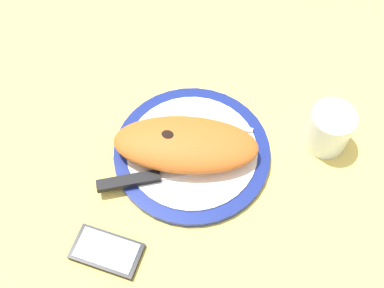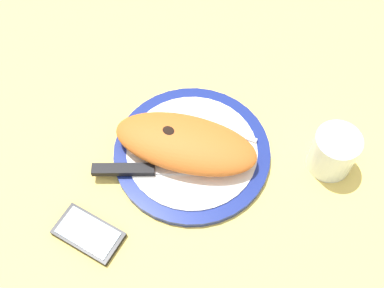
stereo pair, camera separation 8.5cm
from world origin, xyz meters
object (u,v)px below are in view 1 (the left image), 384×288
object	(u,v)px
fork	(197,120)
smartphone	(107,251)
knife	(145,178)
calzone	(186,144)
plate	(192,152)
water_glass	(328,130)

from	to	relation	value
fork	smartphone	bearing A→B (deg)	74.39
fork	knife	size ratio (longest dim) A/B	0.79
fork	knife	world-z (taller)	knife
calzone	plate	bearing A→B (deg)	-147.60
knife	plate	bearing A→B (deg)	-128.08
plate	water_glass	bearing A→B (deg)	-158.05
knife	water_glass	world-z (taller)	water_glass
plate	knife	distance (cm)	9.99
calzone	smartphone	size ratio (longest dim) A/B	2.37
smartphone	calzone	bearing A→B (deg)	-109.73
fork	knife	bearing A→B (deg)	68.85
knife	water_glass	size ratio (longest dim) A/B	2.69
fork	calzone	bearing A→B (deg)	87.65
plate	knife	bearing A→B (deg)	51.92
knife	water_glass	xyz separation A→B (cm)	(-28.68, -16.89, 1.52)
knife	calzone	bearing A→B (deg)	-125.61
knife	smartphone	distance (cm)	13.69
plate	water_glass	size ratio (longest dim) A/B	3.42
plate	water_glass	world-z (taller)	water_glass
fork	smartphone	xyz separation A→B (cm)	(7.67, 27.46, -1.18)
water_glass	smartphone	bearing A→B (deg)	44.43
plate	knife	size ratio (longest dim) A/B	1.27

